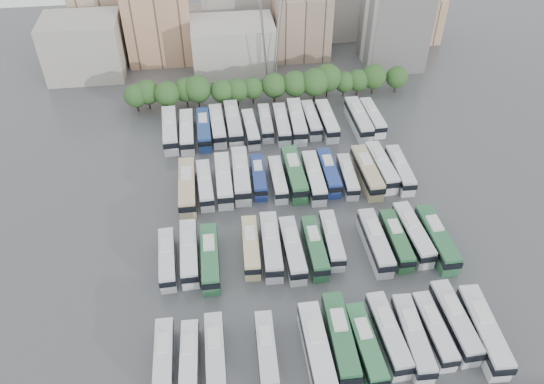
{
  "coord_description": "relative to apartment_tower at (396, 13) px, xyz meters",
  "views": [
    {
      "loc": [
        -12.69,
        -63.61,
        62.6
      ],
      "look_at": [
        -3.39,
        6.59,
        3.0
      ],
      "focal_mm": 35.0,
      "sensor_mm": 36.0,
      "label": 1
    }
  ],
  "objects": [
    {
      "name": "bus_r1_s2",
      "position": [
        -48.86,
        -64.55,
        -11.07
      ],
      "size": [
        2.84,
        12.53,
        3.92
      ],
      "rotation": [
        0.0,
        0.0,
        -0.01
      ],
      "color": "#2E6C40",
      "rests_on": "ground"
    },
    {
      "name": "bus_r3_s13",
      "position": [
        -12.61,
        -28.12,
        -11.16
      ],
      "size": [
        2.95,
        11.98,
        3.74
      ],
      "rotation": [
        0.0,
        0.0,
        0.03
      ],
      "color": "silver",
      "rests_on": "ground"
    },
    {
      "name": "bus_r1_s13",
      "position": [
        -12.52,
        -65.22,
        -10.97
      ],
      "size": [
        3.05,
        13.19,
        4.13
      ],
      "rotation": [
        0.0,
        0.0,
        0.01
      ],
      "color": "#2B663E",
      "rests_on": "ground"
    },
    {
      "name": "bus_r0_s9",
      "position": [
        -25.62,
        -81.68,
        -11.11
      ],
      "size": [
        3.21,
        12.4,
        3.86
      ],
      "rotation": [
        0.0,
        0.0,
        0.04
      ],
      "color": "silver",
      "rests_on": "ground"
    },
    {
      "name": "bus_r0_s4",
      "position": [
        -42.19,
        -82.06,
        -11.28
      ],
      "size": [
        2.82,
        11.26,
        3.51
      ],
      "rotation": [
        0.0,
        0.0,
        -0.03
      ],
      "color": "silver",
      "rests_on": "ground"
    },
    {
      "name": "bus_r2_s2",
      "position": [
        -48.97,
        -46.33,
        -11.2
      ],
      "size": [
        2.97,
        11.77,
        3.67
      ],
      "rotation": [
        0.0,
        0.0,
        0.04
      ],
      "color": "silver",
      "rests_on": "ground"
    },
    {
      "name": "bus_r1_s1",
      "position": [
        -52.04,
        -63.01,
        -11.11
      ],
      "size": [
        2.81,
        12.33,
        3.86
      ],
      "rotation": [
        0.0,
        0.0,
        0.01
      ],
      "color": "silver",
      "rests_on": "ground"
    },
    {
      "name": "bus_r3_s5",
      "position": [
        -38.94,
        -29.04,
        -11.24
      ],
      "size": [
        2.92,
        11.5,
        3.58
      ],
      "rotation": [
        0.0,
        0.0,
        0.04
      ],
      "color": "silver",
      "rests_on": "ground"
    },
    {
      "name": "bus_r3_s1",
      "position": [
        -52.05,
        -28.58,
        -11.04
      ],
      "size": [
        2.82,
        12.74,
        4.0
      ],
      "rotation": [
        0.0,
        0.0,
        0.0
      ],
      "color": "silver",
      "rests_on": "ground"
    },
    {
      "name": "bus_r2_s5",
      "position": [
        -39.08,
        -45.1,
        -11.31
      ],
      "size": [
        2.73,
        11.05,
        3.45
      ],
      "rotation": [
        0.0,
        0.0,
        -0.03
      ],
      "color": "navy",
      "rests_on": "ground"
    },
    {
      "name": "tree_line",
      "position": [
        -33.82,
        -15.9,
        -8.69
      ],
      "size": [
        64.68,
        7.97,
        8.07
      ],
      "color": "black",
      "rests_on": "ground"
    },
    {
      "name": "bus_r2_s9",
      "position": [
        -25.93,
        -45.65,
        -11.18
      ],
      "size": [
        2.68,
        11.82,
        3.7
      ],
      "rotation": [
        0.0,
        0.0,
        -0.01
      ],
      "color": "navy",
      "rests_on": "ground"
    },
    {
      "name": "bus_r2_s10",
      "position": [
        -22.66,
        -47.13,
        -11.33
      ],
      "size": [
        2.85,
        10.92,
        3.4
      ],
      "rotation": [
        0.0,
        0.0,
        -0.05
      ],
      "color": "silver",
      "rests_on": "ground"
    },
    {
      "name": "bus_r3_s3",
      "position": [
        -45.69,
        -27.15,
        -11.07
      ],
      "size": [
        3.13,
        12.6,
        3.93
      ],
      "rotation": [
        0.0,
        0.0,
        0.03
      ],
      "color": "silver",
      "rests_on": "ground"
    },
    {
      "name": "bus_r2_s3",
      "position": [
        -45.55,
        -45.59,
        -10.99
      ],
      "size": [
        2.87,
        13.03,
        4.09
      ],
      "rotation": [
        0.0,
        0.0,
        -0.0
      ],
      "color": "silver",
      "rests_on": "ground"
    },
    {
      "name": "bus_r3_s10",
      "position": [
        -22.57,
        -28.23,
        -11.06
      ],
      "size": [
        2.88,
        12.63,
        3.95
      ],
      "rotation": [
        0.0,
        0.0,
        0.01
      ],
      "color": "white",
      "rests_on": "ground"
    },
    {
      "name": "bus_r0_s10",
      "position": [
        -22.5,
        -82.61,
        -11.08
      ],
      "size": [
        3.14,
        12.52,
        3.9
      ],
      "rotation": [
        0.0,
        0.0,
        -0.03
      ],
      "color": "silver",
      "rests_on": "ground"
    },
    {
      "name": "bus_r3_s0",
      "position": [
        -55.5,
        -27.72,
        -10.91
      ],
      "size": [
        3.53,
        13.7,
        4.26
      ],
      "rotation": [
        0.0,
        0.0,
        0.04
      ],
      "color": "silver",
      "rests_on": "ground"
    },
    {
      "name": "bus_r2_s4",
      "position": [
        -42.28,
        -44.71,
        -10.9
      ],
      "size": [
        3.32,
        13.7,
        4.28
      ],
      "rotation": [
        0.0,
        0.0,
        -0.03
      ],
      "color": "silver",
      "rests_on": "ground"
    },
    {
      "name": "bus_r2_s1",
      "position": [
        -52.16,
        -46.91,
        -10.91
      ],
      "size": [
        3.01,
        13.61,
        4.27
      ],
      "rotation": [
        0.0,
        0.0,
        -0.0
      ],
      "color": "#C6B188",
      "rests_on": "ground"
    },
    {
      "name": "bus_r2_s12",
      "position": [
        -15.8,
        -45.51,
        -11.04
      ],
      "size": [
        3.31,
        12.82,
        3.99
      ],
      "rotation": [
        0.0,
        0.0,
        0.04
      ],
      "color": "silver",
      "rests_on": "ground"
    },
    {
      "name": "bus_r3_s9",
      "position": [
        -25.8,
        -27.31,
        -11.2
      ],
      "size": [
        2.61,
        11.73,
        3.67
      ],
      "rotation": [
        0.0,
        0.0,
        0.0
      ],
      "color": "silver",
      "rests_on": "ground"
    },
    {
      "name": "bus_r2_s8",
      "position": [
        -29.04,
        -46.97,
        -11.05
      ],
      "size": [
        2.98,
        12.73,
        3.98
      ],
      "rotation": [
        0.0,
        0.0,
        -0.02
      ],
      "color": "silver",
      "rests_on": "ground"
    },
    {
      "name": "bus_r0_s8",
      "position": [
        -29.1,
        -83.0,
        -11.14
      ],
      "size": [
        3.03,
        12.16,
        3.79
      ],
      "rotation": [
        0.0,
        0.0,
        0.03
      ],
      "color": "#317344",
      "rests_on": "ground"
    },
    {
      "name": "bus_r1_s6",
      "position": [
        -35.87,
        -64.46,
        -11.1
      ],
      "size": [
        2.81,
        12.39,
        3.88
      ],
      "rotation": [
        0.0,
        0.0,
        0.01
      ],
      "color": "silver",
      "rests_on": "ground"
    },
    {
      "name": "bus_r1_s4",
      "position": [
        -42.33,
        -62.9,
        -11.2
      ],
      "size": [
        3.04,
        11.76,
        3.66
      ],
      "rotation": [
        0.0,
        0.0,
        -0.04
      ],
      "color": "beige",
      "rests_on": "ground"
    },
    {
      "name": "ground",
      "position": [
        -34.0,
        -58.0,
        -13.0
      ],
      "size": [
        220.0,
        220.0,
        0.0
      ],
      "primitive_type": "plane",
      "color": "#424447",
      "rests_on": "ground"
    },
    {
      "name": "bus_r3_s12",
      "position": [
        -15.86,
        -28.82,
        -10.93
      ],
      "size": [
        3.14,
        13.5,
        4.22
      ],
      "rotation": [
        0.0,
        0.0,
        0.02
      ],
      "color": "silver",
      "rests_on": "ground"
    },
    {
      "name": "bus_r1_s7",
      "position": [
        -32.3,
        -64.4,
        -11.17
      ],
      "size": [
        2.62,
        11.88,
        3.72
      ],
      "rotation": [
        0.0,
        0.0,
        -0.0
      ],
      "color": "#2B663D",
      "rests_on": "ground"
    },
    {
      "name": "apartment_tower",
      "position": [
        0.0,
        0.0,
        0.0
      ],
      "size": [
        14.0,
        14.0,
        26.0
      ],
      "primitive_type": "cube",
      "color": "silver",
      "rests_on": "ground"
    },
    {
      "name": "electricity_pylon",
      "position": [
        -32.0,
        -8.0,
        5.66
      ],
      "size": [
        9.0,
        6.91,
        33.83
      ],
      "color": "slate",
      "rests_on": "ground"
    },
    {
      "name": "bus_r1_s12",
      "position": [
        -15.88,
        -63.62,
        -11.05
      ],
      "size": [
        3.38,
        12.76,
        3.97
      ],
      "rotation": [
        0.0,
        0.0,
        0.05
      ],
      "color": "silver",
      "rests_on": "ground"
    },
    {
      "name": "bus_r0_s12",
      "position": [
        -15.88,
        -80.93,
        -11.08
      ],
      "size": [
        3.01,
        12.55,
        3.92
      ],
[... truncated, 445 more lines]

